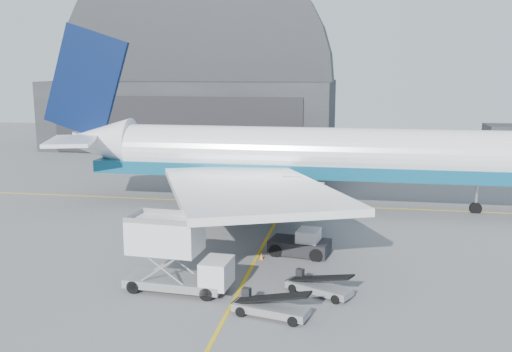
% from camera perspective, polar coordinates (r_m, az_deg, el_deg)
% --- Properties ---
extents(ground, '(200.00, 200.00, 0.00)m').
position_cam_1_polar(ground, '(41.79, -0.48, -9.16)').
color(ground, '#565659').
rests_on(ground, ground).
extents(taxi_lines, '(80.00, 42.12, 0.02)m').
position_cam_1_polar(taxi_lines, '(53.72, 1.96, -4.62)').
color(taxi_lines, gold).
rests_on(taxi_lines, ground).
extents(hangar, '(50.00, 28.30, 28.00)m').
position_cam_1_polar(hangar, '(107.71, -5.85, 8.16)').
color(hangar, black).
rests_on(hangar, ground).
extents(airliner, '(54.61, 52.95, 19.16)m').
position_cam_1_polar(airliner, '(59.18, 3.48, 2.09)').
color(airliner, white).
rests_on(airliner, ground).
extents(catering_truck, '(7.03, 3.05, 4.72)m').
position_cam_1_polar(catering_truck, '(37.39, -8.16, -7.82)').
color(catering_truck, gray).
rests_on(catering_truck, ground).
extents(pushback_tug, '(4.90, 3.33, 2.11)m').
position_cam_1_polar(pushback_tug, '(44.56, 4.57, -6.85)').
color(pushback_tug, black).
rests_on(pushback_tug, ground).
extents(belt_loader_a, '(4.82, 2.51, 1.80)m').
position_cam_1_polar(belt_loader_a, '(33.96, 1.43, -12.99)').
color(belt_loader_a, gray).
rests_on(belt_loader_a, ground).
extents(belt_loader_b, '(4.49, 3.13, 1.72)m').
position_cam_1_polar(belt_loader_b, '(37.20, 6.27, -10.92)').
color(belt_loader_b, gray).
rests_on(belt_loader_b, ground).
extents(traffic_cone, '(0.32, 0.32, 0.46)m').
position_cam_1_polar(traffic_cone, '(43.48, 0.55, -8.05)').
color(traffic_cone, '#FF6808').
rests_on(traffic_cone, ground).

